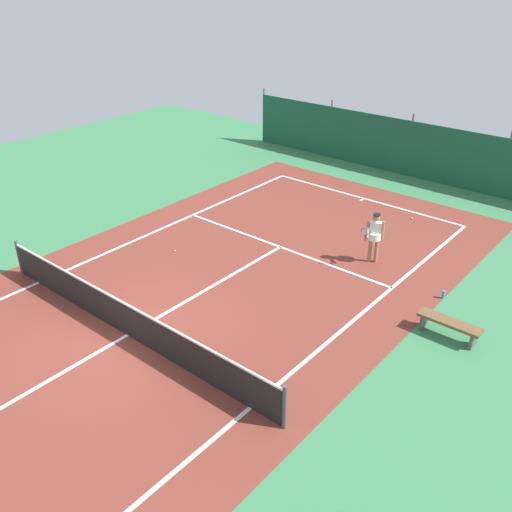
% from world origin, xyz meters
% --- Properties ---
extents(ground_plane, '(36.00, 36.00, 0.00)m').
position_xyz_m(ground_plane, '(0.00, 0.00, 0.00)').
color(ground_plane, '#387A4C').
extents(court_surface, '(11.02, 26.60, 0.01)m').
position_xyz_m(court_surface, '(0.00, 0.00, 0.00)').
color(court_surface, brown).
rests_on(court_surface, ground).
extents(tennis_net, '(10.12, 0.10, 1.10)m').
position_xyz_m(tennis_net, '(0.00, 0.00, 0.51)').
color(tennis_net, black).
rests_on(tennis_net, ground).
extents(back_fence, '(16.30, 0.98, 2.70)m').
position_xyz_m(back_fence, '(-0.00, 15.99, 0.67)').
color(back_fence, '#195138').
rests_on(back_fence, ground).
extents(tennis_player, '(0.56, 0.83, 1.64)m').
position_xyz_m(tennis_player, '(2.85, 7.46, 0.96)').
color(tennis_player, '#9E7051').
rests_on(tennis_player, ground).
extents(tennis_ball_near_player, '(0.07, 0.07, 0.07)m').
position_xyz_m(tennis_ball_near_player, '(2.35, 11.31, 0.03)').
color(tennis_ball_near_player, '#CCDB33').
rests_on(tennis_ball_near_player, ground).
extents(tennis_ball_midcourt, '(0.07, 0.07, 0.07)m').
position_xyz_m(tennis_ball_midcourt, '(-2.47, 3.94, 0.03)').
color(tennis_ball_midcourt, '#CCDB33').
rests_on(tennis_ball_midcourt, ground).
extents(courtside_bench, '(1.60, 0.40, 0.49)m').
position_xyz_m(courtside_bench, '(6.31, 5.14, 0.37)').
color(courtside_bench, brown).
rests_on(courtside_bench, ground).
extents(water_bottle, '(0.08, 0.08, 0.24)m').
position_xyz_m(water_bottle, '(5.47, 6.84, 0.12)').
color(water_bottle, '#338CD8').
rests_on(water_bottle, ground).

